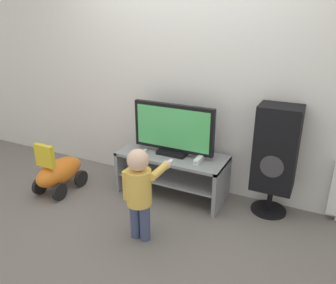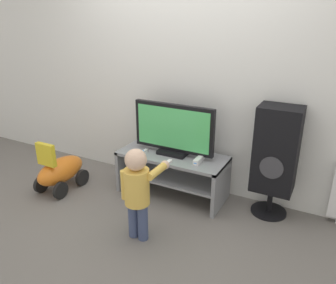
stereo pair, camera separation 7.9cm
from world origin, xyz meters
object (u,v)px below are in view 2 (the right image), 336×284
television (174,130)px  child (138,187)px  remote_primary (144,152)px  speaker_tower (276,152)px  ride_on_toy (60,171)px  game_console (199,160)px

television → child: (0.09, -0.80, -0.23)m
remote_primary → speaker_tower: bearing=10.1°
child → ride_on_toy: 1.27m
television → game_console: (0.31, -0.08, -0.23)m
child → ride_on_toy: child is taller
remote_primary → speaker_tower: 1.30m
game_console → child: 0.76m
game_console → speaker_tower: speaker_tower is taller
game_console → child: bearing=-107.4°
television → remote_primary: 0.39m
television → ride_on_toy: television is taller
speaker_tower → ride_on_toy: (-2.10, -0.60, -0.42)m
television → remote_primary: bearing=-156.4°
game_console → ride_on_toy: 1.51m
speaker_tower → ride_on_toy: size_ratio=1.77×
ride_on_toy → speaker_tower: bearing=15.8°
television → child: 0.84m
remote_primary → child: (0.37, -0.68, 0.01)m
game_console → remote_primary: bearing=-175.5°
television → game_console: 0.40m
television → speaker_tower: 1.00m
game_console → remote_primary: (-0.60, -0.05, -0.01)m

